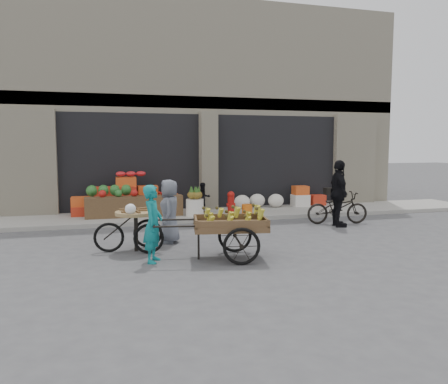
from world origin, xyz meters
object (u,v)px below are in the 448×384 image
object	(u,v)px
banana_cart	(228,222)
bicycle	(337,208)
fire_hydrant	(231,202)
cyclist	(339,194)
seated_person	(203,198)
tricycle_cart	(136,224)
pineapple_bin	(195,207)
vendor_grey	(169,211)
orange_bucket	(247,209)
vendor_woman	(153,224)

from	to	relation	value
banana_cart	bicycle	bearing A→B (deg)	45.27
fire_hydrant	cyclist	size ratio (longest dim) A/B	0.39
seated_person	tricycle_cart	size ratio (longest dim) A/B	0.65
pineapple_bin	bicycle	world-z (taller)	bicycle
pineapple_bin	vendor_grey	size ratio (longest dim) A/B	0.36
pineapple_bin	bicycle	xyz separation A→B (m)	(3.74, -1.70, 0.08)
fire_hydrant	seated_person	size ratio (longest dim) A/B	0.76
seated_person	cyclist	distance (m)	4.15
fire_hydrant	orange_bucket	world-z (taller)	fire_hydrant
pineapple_bin	bicycle	distance (m)	4.10
seated_person	cyclist	xyz separation A→B (m)	(3.14, -2.70, 0.32)
bicycle	cyclist	bearing A→B (deg)	163.92
cyclist	vendor_grey	bearing A→B (deg)	109.68
orange_bucket	vendor_woman	size ratio (longest dim) A/B	0.22
pineapple_bin	cyclist	world-z (taller)	cyclist
vendor_grey	pineapple_bin	bearing A→B (deg)	168.18
vendor_grey	bicycle	world-z (taller)	vendor_grey
orange_bucket	vendor_woman	bearing A→B (deg)	-127.35
vendor_woman	vendor_grey	world-z (taller)	vendor_woman
orange_bucket	banana_cart	distance (m)	4.88
vendor_woman	vendor_grey	size ratio (longest dim) A/B	1.02
fire_hydrant	bicycle	size ratio (longest dim) A/B	0.41
seated_person	cyclist	bearing A→B (deg)	-50.69
seated_person	vendor_grey	bearing A→B (deg)	-124.42
vendor_woman	tricycle_cart	bearing A→B (deg)	35.23
fire_hydrant	seated_person	bearing A→B (deg)	137.12
pineapple_bin	tricycle_cart	xyz separation A→B (m)	(-1.97, -3.47, 0.20)
seated_person	tricycle_cart	distance (m)	4.71
banana_cart	vendor_grey	xyz separation A→B (m)	(-0.88, 1.71, -0.00)
orange_bucket	tricycle_cart	bearing A→B (deg)	-136.63
banana_cart	cyclist	bearing A→B (deg)	42.64
vendor_grey	cyclist	xyz separation A→B (m)	(4.71, 0.76, 0.19)
bicycle	vendor_grey	bearing A→B (deg)	113.81
fire_hydrant	banana_cart	distance (m)	4.74
banana_cart	bicycle	distance (m)	4.96
banana_cart	bicycle	xyz separation A→B (m)	(4.03, 2.88, -0.27)
orange_bucket	banana_cart	bearing A→B (deg)	-112.95
seated_person	tricycle_cart	world-z (taller)	seated_person
seated_person	banana_cart	size ratio (longest dim) A/B	0.37
orange_bucket	tricycle_cart	world-z (taller)	tricycle_cart
bicycle	cyclist	size ratio (longest dim) A/B	0.95
orange_bucket	seated_person	bearing A→B (deg)	149.74
pineapple_bin	vendor_woman	distance (m)	4.77
vendor_woman	banana_cart	bearing A→B (deg)	-75.26
orange_bucket	banana_cart	world-z (taller)	banana_cart
pineapple_bin	cyclist	distance (m)	4.15
tricycle_cart	vendor_grey	distance (m)	1.01
banana_cart	vendor_grey	size ratio (longest dim) A/B	1.73
banana_cart	fire_hydrant	bearing A→B (deg)	82.62
seated_person	cyclist	world-z (taller)	cyclist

